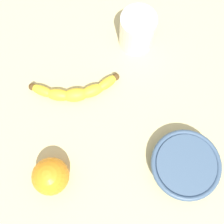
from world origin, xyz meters
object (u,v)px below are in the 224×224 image
smoothie_glass (137,32)px  banana (75,91)px  orange_fruit (51,176)px  ceramic_bowl (185,165)px

smoothie_glass → banana: bearing=-82.1°
banana → orange_fruit: bearing=-109.0°
smoothie_glass → ceramic_bowl: bearing=-18.8°
banana → smoothie_glass: (-2.97, 21.45, 3.15)cm
banana → ceramic_bowl: 31.72cm
ceramic_bowl → orange_fruit: size_ratio=1.92×
banana → ceramic_bowl: size_ratio=1.31×
smoothie_glass → orange_fruit: (17.36, -37.19, -0.72)cm
smoothie_glass → ceramic_bowl: (32.97, -11.21, -2.11)cm
ceramic_bowl → orange_fruit: 30.33cm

